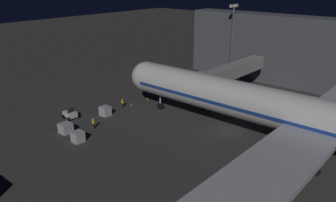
# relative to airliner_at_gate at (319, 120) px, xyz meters

# --- Properties ---
(ground_plane) EXTENTS (320.00, 320.00, 0.00)m
(ground_plane) POSITION_rel_airliner_at_gate_xyz_m (0.00, -13.33, -5.57)
(ground_plane) COLOR #383533
(airliner_at_gate) EXTENTS (51.80, 69.45, 19.06)m
(airliner_at_gate) POSITION_rel_airliner_at_gate_xyz_m (0.00, 0.00, 0.00)
(airliner_at_gate) COLOR silver
(airliner_at_gate) RESTS_ON ground_plane
(jet_bridge) EXTENTS (22.50, 3.40, 7.21)m
(jet_bridge) POSITION_rel_airliner_at_gate_xyz_m (-12.05, -21.43, 0.10)
(jet_bridge) COLOR #9E9E99
(jet_bridge) RESTS_ON ground_plane
(apron_floodlight_mast) EXTENTS (2.90, 0.50, 17.46)m
(apron_floodlight_mast) POSITION_rel_airliner_at_gate_xyz_m (-25.50, -28.76, 4.59)
(apron_floodlight_mast) COLOR #59595E
(apron_floodlight_mast) RESTS_ON ground_plane
(baggage_tug_lead) EXTENTS (1.86, 2.39, 1.95)m
(baggage_tug_lead) POSITION_rel_airliner_at_gate_xyz_m (13.62, -37.00, -4.79)
(baggage_tug_lead) COLOR silver
(baggage_tug_lead) RESTS_ON ground_plane
(baggage_container_near_belt) EXTENTS (1.78, 1.81, 1.58)m
(baggage_container_near_belt) POSITION_rel_airliner_at_gate_xyz_m (17.47, -32.56, -4.78)
(baggage_container_near_belt) COLOR #B7BABF
(baggage_container_near_belt) RESTS_ON ground_plane
(baggage_container_mid_row) EXTENTS (1.59, 1.70, 1.65)m
(baggage_container_mid_row) POSITION_rel_airliner_at_gate_xyz_m (8.67, -33.53, -4.75)
(baggage_container_mid_row) COLOR #B7BABF
(baggage_container_mid_row) RESTS_ON ground_plane
(baggage_container_far_row) EXTENTS (1.58, 1.59, 1.63)m
(baggage_container_far_row) POSITION_rel_airliner_at_gate_xyz_m (18.10, -28.42, -4.76)
(baggage_container_far_row) COLOR #B7BABF
(baggage_container_far_row) RESTS_ON ground_plane
(ground_crew_by_belt_loader) EXTENTS (0.40, 0.40, 1.80)m
(ground_crew_by_belt_loader) POSITION_rel_airliner_at_gate_xyz_m (13.67, -30.45, -4.58)
(ground_crew_by_belt_loader) COLOR black
(ground_crew_by_belt_loader) RESTS_ON ground_plane
(ground_crew_marshaller_fwd) EXTENTS (0.40, 0.40, 1.73)m
(ground_crew_marshaller_fwd) POSITION_rel_airliner_at_gate_xyz_m (4.03, -34.13, -4.62)
(ground_crew_marshaller_fwd) COLOR black
(ground_crew_marshaller_fwd) RESTS_ON ground_plane
(traffic_cone_nose_port) EXTENTS (0.36, 0.36, 0.55)m
(traffic_cone_nose_port) POSITION_rel_airliner_at_gate_xyz_m (-2.20, -33.64, -5.30)
(traffic_cone_nose_port) COLOR orange
(traffic_cone_nose_port) RESTS_ON ground_plane
(traffic_cone_nose_starboard) EXTENTS (0.36, 0.36, 0.55)m
(traffic_cone_nose_starboard) POSITION_rel_airliner_at_gate_xyz_m (2.20, -33.64, -5.30)
(traffic_cone_nose_starboard) COLOR orange
(traffic_cone_nose_starboard) RESTS_ON ground_plane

